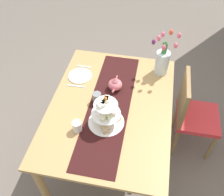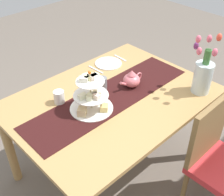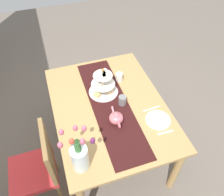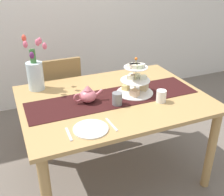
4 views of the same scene
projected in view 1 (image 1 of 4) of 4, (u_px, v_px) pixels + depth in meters
ground_plane at (111, 151)px, 2.80m from camera, size 8.00×8.00×0.00m
dining_table at (111, 113)px, 2.32m from camera, size 1.46×1.07×0.76m
chair_left at (192, 112)px, 2.52m from camera, size 0.42×0.42×0.91m
table_runner at (110, 105)px, 2.24m from camera, size 1.37×0.36×0.00m
tiered_cake_stand at (106, 115)px, 2.03m from camera, size 0.30×0.30×0.30m
teapot at (115, 84)px, 2.34m from camera, size 0.24×0.13×0.14m
tulip_vase at (163, 60)px, 2.43m from camera, size 0.19×0.25×0.46m
dinner_plate_left at (80, 76)px, 2.50m from camera, size 0.23×0.23×0.01m
fork_left at (84, 67)px, 2.60m from camera, size 0.02×0.15×0.01m
knife_left at (76, 86)px, 2.40m from camera, size 0.02×0.17×0.01m
mug_grey at (97, 98)px, 2.23m from camera, size 0.08×0.08×0.09m
mug_white_text at (77, 126)px, 2.03m from camera, size 0.08×0.08×0.09m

